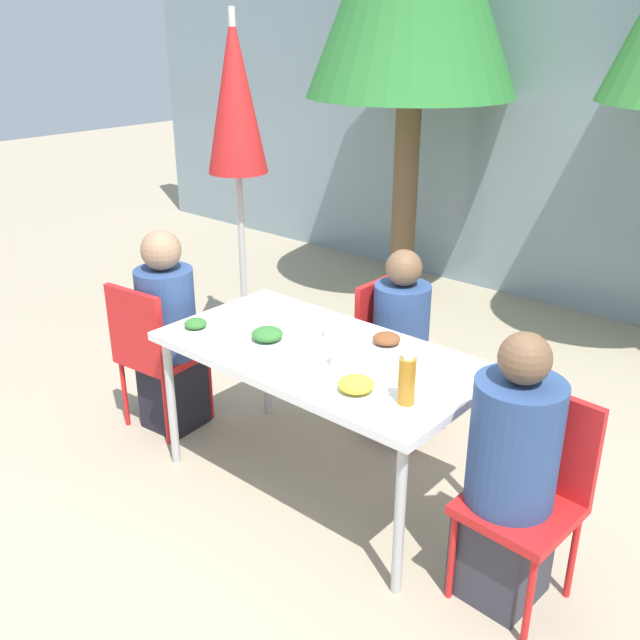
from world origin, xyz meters
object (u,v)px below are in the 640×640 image
at_px(person_right, 510,480).
at_px(person_far, 400,351).
at_px(chair_right, 531,483).
at_px(drinking_cup, 338,356).
at_px(bottle, 407,380).
at_px(closed_umbrella, 236,108).
at_px(chair_far, 393,345).
at_px(chair_left, 152,347).
at_px(salad_bowl, 342,331).
at_px(person_left, 169,337).

distance_m(person_right, person_far, 1.24).
distance_m(chair_right, drinking_cup, 0.95).
bearing_deg(bottle, closed_umbrella, 153.47).
xyz_separation_m(chair_right, chair_far, (-1.15, 0.69, 0.00)).
relative_size(chair_left, salad_bowl, 5.09).
relative_size(chair_right, bottle, 4.03).
relative_size(person_right, person_far, 1.06).
height_order(person_right, chair_far, person_right).
xyz_separation_m(chair_left, salad_bowl, (1.05, 0.36, 0.27)).
height_order(chair_left, closed_umbrella, closed_umbrella).
height_order(chair_left, salad_bowl, chair_left).
height_order(chair_far, bottle, bottle).
bearing_deg(salad_bowl, drinking_cup, -53.39).
bearing_deg(person_left, chair_far, 34.82).
bearing_deg(person_right, salad_bowl, -9.59).
bearing_deg(drinking_cup, chair_right, 5.22).
height_order(bottle, drinking_cup, bottle).
height_order(chair_right, closed_umbrella, closed_umbrella).
distance_m(chair_far, closed_umbrella, 1.79).
bearing_deg(closed_umbrella, drinking_cup, -30.05).
bearing_deg(person_far, chair_right, 59.44).
bearing_deg(closed_umbrella, bottle, -26.53).
height_order(bottle, salad_bowl, bottle).
height_order(person_left, chair_right, person_left).
height_order(chair_left, person_right, person_right).
bearing_deg(person_left, chair_left, -121.95).
xyz_separation_m(chair_left, drinking_cup, (1.23, 0.11, 0.29)).
xyz_separation_m(chair_far, salad_bowl, (0.06, -0.53, 0.27)).
height_order(person_right, person_far, person_right).
height_order(person_left, person_far, person_left).
relative_size(chair_right, salad_bowl, 5.09).
relative_size(person_right, bottle, 5.35).
relative_size(person_far, drinking_cup, 11.19).
bearing_deg(person_left, closed_umbrella, 107.91).
relative_size(person_left, person_right, 1.00).
bearing_deg(salad_bowl, bottle, -28.82).
xyz_separation_m(person_left, bottle, (1.61, -0.05, 0.30)).
bearing_deg(person_far, person_right, 55.10).
height_order(person_far, bottle, person_far).
height_order(chair_left, chair_right, same).
bearing_deg(chair_right, person_right, 58.05).
bearing_deg(drinking_cup, person_right, 0.40).
height_order(person_far, drinking_cup, person_far).
height_order(chair_far, drinking_cup, chair_far).
relative_size(person_left, bottle, 5.37).
relative_size(person_right, closed_umbrella, 0.51).
height_order(person_left, bottle, person_left).
height_order(chair_left, person_left, person_left).
distance_m(person_right, chair_far, 1.34).
relative_size(person_far, salad_bowl, 6.35).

